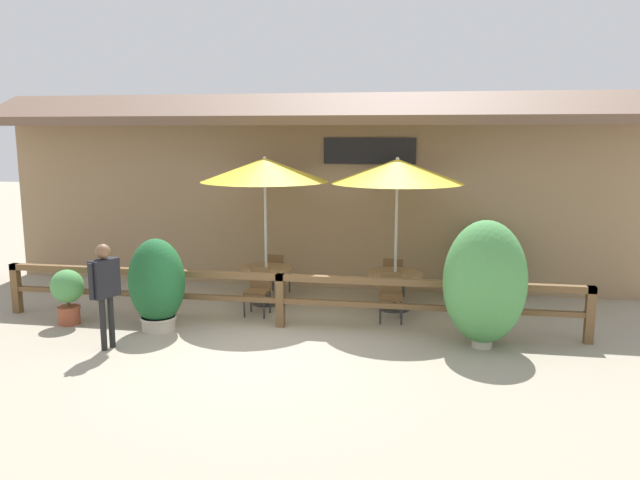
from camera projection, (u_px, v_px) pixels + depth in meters
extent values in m
plane|color=#9E937F|center=(265.00, 346.00, 9.98)|extent=(60.00, 60.00, 0.00)
cube|color=#997A56|center=(313.00, 205.00, 13.75)|extent=(14.00, 0.40, 3.60)
cube|color=brown|center=(308.00, 108.00, 12.86)|extent=(14.28, 1.48, 0.70)
cube|color=black|center=(369.00, 151.00, 13.11)|extent=(1.94, 0.04, 0.54)
cube|color=brown|center=(280.00, 277.00, 10.84)|extent=(10.40, 0.14, 0.11)
cube|color=brown|center=(280.00, 301.00, 10.91)|extent=(10.40, 0.10, 0.09)
cube|color=brown|center=(16.00, 288.00, 11.78)|extent=(0.14, 0.14, 0.95)
cube|color=brown|center=(280.00, 301.00, 10.91)|extent=(0.14, 0.14, 0.95)
cube|color=brown|center=(590.00, 315.00, 10.05)|extent=(0.14, 0.14, 0.95)
cylinder|color=#B7B2A8|center=(266.00, 242.00, 12.27)|extent=(0.06, 0.06, 2.51)
cone|color=yellow|center=(265.00, 170.00, 12.03)|extent=(2.49, 2.49, 0.45)
sphere|color=#B2ADA3|center=(265.00, 158.00, 12.00)|extent=(0.07, 0.07, 0.07)
cylinder|color=olive|center=(266.00, 269.00, 12.37)|extent=(1.07, 1.07, 0.05)
cylinder|color=#333333|center=(266.00, 287.00, 12.43)|extent=(0.07, 0.07, 0.68)
cylinder|color=#333333|center=(267.00, 303.00, 12.48)|extent=(0.59, 0.59, 0.03)
cube|color=brown|center=(257.00, 292.00, 11.62)|extent=(0.44, 0.44, 0.05)
cube|color=brown|center=(260.00, 278.00, 11.76)|extent=(0.40, 0.06, 0.40)
cylinder|color=#2D2D2D|center=(244.00, 306.00, 11.51)|extent=(0.04, 0.04, 0.42)
cylinder|color=#2D2D2D|center=(264.00, 308.00, 11.43)|extent=(0.04, 0.04, 0.42)
cylinder|color=#2D2D2D|center=(251.00, 301.00, 11.88)|extent=(0.04, 0.04, 0.42)
cylinder|color=#2D2D2D|center=(270.00, 302.00, 11.80)|extent=(0.04, 0.04, 0.42)
cube|color=brown|center=(278.00, 273.00, 13.19)|extent=(0.47, 0.47, 0.05)
cube|color=brown|center=(274.00, 264.00, 12.98)|extent=(0.40, 0.09, 0.40)
cylinder|color=#2D2D2D|center=(289.00, 282.00, 13.36)|extent=(0.04, 0.04, 0.42)
cylinder|color=#2D2D2D|center=(273.00, 281.00, 13.47)|extent=(0.04, 0.04, 0.42)
cylinder|color=#2D2D2D|center=(283.00, 286.00, 13.00)|extent=(0.04, 0.04, 0.42)
cylinder|color=#2D2D2D|center=(266.00, 285.00, 13.11)|extent=(0.04, 0.04, 0.42)
cylinder|color=#B7B2A8|center=(396.00, 246.00, 11.86)|extent=(0.06, 0.06, 2.51)
cone|color=yellow|center=(397.00, 171.00, 11.62)|extent=(2.49, 2.49, 0.45)
sphere|color=#B2ADA3|center=(398.00, 159.00, 11.58)|extent=(0.07, 0.07, 0.07)
cylinder|color=olive|center=(395.00, 274.00, 11.96)|extent=(1.07, 1.07, 0.05)
cylinder|color=#333333|center=(395.00, 292.00, 12.02)|extent=(0.07, 0.07, 0.68)
cylinder|color=#333333|center=(394.00, 309.00, 12.07)|extent=(0.59, 0.59, 0.03)
cube|color=brown|center=(391.00, 297.00, 11.23)|extent=(0.45, 0.45, 0.05)
cube|color=brown|center=(391.00, 283.00, 11.37)|extent=(0.40, 0.06, 0.40)
cylinder|color=#2D2D2D|center=(380.00, 313.00, 11.10)|extent=(0.04, 0.04, 0.42)
cylinder|color=#2D2D2D|center=(402.00, 313.00, 11.06)|extent=(0.04, 0.04, 0.42)
cylinder|color=#2D2D2D|center=(380.00, 307.00, 11.47)|extent=(0.04, 0.04, 0.42)
cylinder|color=#2D2D2D|center=(401.00, 307.00, 11.43)|extent=(0.04, 0.04, 0.42)
cube|color=brown|center=(394.00, 277.00, 12.79)|extent=(0.45, 0.45, 0.05)
cube|color=brown|center=(393.00, 269.00, 12.57)|extent=(0.40, 0.06, 0.40)
cylinder|color=#2D2D2D|center=(404.00, 287.00, 12.96)|extent=(0.04, 0.04, 0.42)
cylinder|color=#2D2D2D|center=(386.00, 286.00, 13.05)|extent=(0.04, 0.04, 0.42)
cylinder|color=#2D2D2D|center=(402.00, 291.00, 12.60)|extent=(0.04, 0.04, 0.42)
cylinder|color=#2D2D2D|center=(383.00, 290.00, 12.69)|extent=(0.04, 0.04, 0.42)
cylinder|color=#B7AD99|center=(159.00, 323.00, 10.78)|extent=(0.57, 0.57, 0.25)
cylinder|color=#B7AD99|center=(158.00, 317.00, 10.76)|extent=(0.61, 0.61, 0.04)
ellipsoid|color=#1E5B2D|center=(157.00, 281.00, 10.65)|extent=(0.97, 0.87, 1.47)
cylinder|color=#9E4C33|center=(69.00, 315.00, 11.12)|extent=(0.37, 0.37, 0.32)
cylinder|color=#9E4C33|center=(69.00, 308.00, 11.10)|extent=(0.40, 0.40, 0.04)
cylinder|color=brown|center=(68.00, 302.00, 11.08)|extent=(0.07, 0.07, 0.18)
ellipsoid|color=#4C934C|center=(67.00, 286.00, 11.03)|extent=(0.59, 0.53, 0.59)
cylinder|color=#B7AD99|center=(482.00, 340.00, 9.93)|extent=(0.32, 0.32, 0.23)
cylinder|color=#B7AD99|center=(482.00, 334.00, 9.92)|extent=(0.34, 0.34, 0.04)
ellipsoid|color=#4C934C|center=(485.00, 282.00, 9.77)|extent=(1.30, 1.17, 1.96)
cylinder|color=#564C47|center=(487.00, 294.00, 12.77)|extent=(0.45, 0.45, 0.24)
cylinder|color=#564C47|center=(487.00, 289.00, 12.75)|extent=(0.48, 0.48, 0.04)
ellipsoid|color=#4C934C|center=(488.00, 259.00, 12.64)|extent=(1.26, 1.13, 1.42)
cylinder|color=black|center=(111.00, 321.00, 9.88)|extent=(0.09, 0.09, 0.85)
cylinder|color=black|center=(103.00, 324.00, 9.73)|extent=(0.09, 0.09, 0.85)
cube|color=black|center=(105.00, 278.00, 9.68)|extent=(0.34, 0.50, 0.60)
cylinder|color=black|center=(117.00, 275.00, 9.91)|extent=(0.07, 0.07, 0.57)
cylinder|color=black|center=(91.00, 282.00, 9.46)|extent=(0.07, 0.07, 0.57)
sphere|color=brown|center=(103.00, 251.00, 9.61)|extent=(0.23, 0.23, 0.23)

